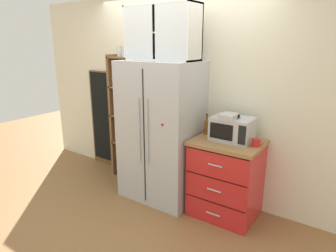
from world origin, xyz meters
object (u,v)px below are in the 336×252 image
at_px(coffee_maker, 229,127).
at_px(refrigerator, 161,131).
at_px(bottle_amber, 207,125).
at_px(mug_red, 256,142).
at_px(microwave, 232,129).
at_px(chalkboard_menu, 106,119).

bearing_deg(coffee_maker, refrigerator, -176.30).
bearing_deg(refrigerator, bottle_amber, 13.98).
bearing_deg(coffee_maker, mug_red, -1.45).
height_order(microwave, mug_red, microwave).
bearing_deg(mug_red, microwave, 170.14).
height_order(refrigerator, microwave, refrigerator).
distance_m(bottle_amber, chalkboard_menu, 1.91).
xyz_separation_m(refrigerator, mug_red, (1.18, 0.05, 0.07)).
distance_m(refrigerator, coffee_maker, 0.89).
xyz_separation_m(coffee_maker, bottle_amber, (-0.31, 0.08, -0.05)).
xyz_separation_m(refrigerator, coffee_maker, (0.87, 0.06, 0.18)).
distance_m(microwave, mug_red, 0.30).
xyz_separation_m(refrigerator, microwave, (0.89, 0.10, 0.16)).
height_order(refrigerator, mug_red, refrigerator).
bearing_deg(mug_red, refrigerator, -177.66).
bearing_deg(coffee_maker, bottle_amber, 165.29).
relative_size(refrigerator, microwave, 3.96).
bearing_deg(chalkboard_menu, microwave, -5.70).
distance_m(refrigerator, mug_red, 1.18).
xyz_separation_m(refrigerator, chalkboard_menu, (-1.33, 0.32, -0.11)).
xyz_separation_m(mug_red, bottle_amber, (-0.62, 0.09, 0.06)).
xyz_separation_m(refrigerator, bottle_amber, (0.56, 0.14, 0.13)).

